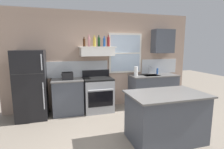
% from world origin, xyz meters
% --- Properties ---
extents(ground_plane, '(16.00, 16.00, 0.00)m').
position_xyz_m(ground_plane, '(0.00, 0.00, 0.00)').
color(ground_plane, gray).
extents(back_wall, '(5.40, 0.11, 2.70)m').
position_xyz_m(back_wall, '(0.03, 2.23, 1.35)').
color(back_wall, tan).
rests_on(back_wall, ground_plane).
extents(refrigerator, '(0.70, 0.72, 1.66)m').
position_xyz_m(refrigerator, '(-1.90, 1.84, 0.83)').
color(refrigerator, black).
rests_on(refrigerator, ground_plane).
extents(counter_left_of_stove, '(0.79, 0.63, 0.91)m').
position_xyz_m(counter_left_of_stove, '(-1.05, 1.90, 0.46)').
color(counter_left_of_stove, '#474C56').
rests_on(counter_left_of_stove, ground_plane).
extents(toaster, '(0.30, 0.20, 0.19)m').
position_xyz_m(toaster, '(-1.04, 1.87, 1.01)').
color(toaster, black).
rests_on(toaster, counter_left_of_stove).
extents(stove_range, '(0.76, 0.69, 1.09)m').
position_xyz_m(stove_range, '(-0.25, 1.86, 0.46)').
color(stove_range, '#9EA0A5').
rests_on(stove_range, ground_plane).
extents(range_hood_shelf, '(0.96, 0.52, 0.24)m').
position_xyz_m(range_hood_shelf, '(-0.25, 1.96, 1.62)').
color(range_hood_shelf, white).
extents(bottle_brown_stout, '(0.06, 0.06, 0.25)m').
position_xyz_m(bottle_brown_stout, '(-0.58, 1.94, 1.85)').
color(bottle_brown_stout, '#381E0F').
rests_on(bottle_brown_stout, range_hood_shelf).
extents(bottle_rose_pink, '(0.07, 0.07, 0.31)m').
position_xyz_m(bottle_rose_pink, '(-0.45, 1.98, 1.88)').
color(bottle_rose_pink, '#C67F84').
rests_on(bottle_rose_pink, range_hood_shelf).
extents(bottle_champagne_gold_foil, '(0.08, 0.08, 0.29)m').
position_xyz_m(bottle_champagne_gold_foil, '(-0.32, 1.93, 1.87)').
color(bottle_champagne_gold_foil, '#B29333').
rests_on(bottle_champagne_gold_foil, range_hood_shelf).
extents(bottle_dark_green_wine, '(0.07, 0.07, 0.30)m').
position_xyz_m(bottle_dark_green_wine, '(-0.18, 2.00, 1.87)').
color(bottle_dark_green_wine, '#143819').
rests_on(bottle_dark_green_wine, range_hood_shelf).
extents(bottle_blue_liqueur, '(0.07, 0.07, 0.28)m').
position_xyz_m(bottle_blue_liqueur, '(-0.05, 1.94, 1.86)').
color(bottle_blue_liqueur, '#1E478C').
rests_on(bottle_blue_liqueur, range_hood_shelf).
extents(bottle_red_label_wine, '(0.07, 0.07, 0.31)m').
position_xyz_m(bottle_red_label_wine, '(0.08, 2.00, 1.88)').
color(bottle_red_label_wine, maroon).
rests_on(bottle_red_label_wine, range_hood_shelf).
extents(counter_right_with_sink, '(1.43, 0.63, 0.91)m').
position_xyz_m(counter_right_with_sink, '(1.45, 1.90, 0.46)').
color(counter_right_with_sink, '#474C56').
rests_on(counter_right_with_sink, ground_plane).
extents(sink_faucet, '(0.03, 0.17, 0.28)m').
position_xyz_m(sink_faucet, '(1.35, 2.00, 1.08)').
color(sink_faucet, silver).
rests_on(sink_faucet, counter_right_with_sink).
extents(paper_towel_roll, '(0.11, 0.11, 0.27)m').
position_xyz_m(paper_towel_roll, '(0.87, 1.90, 1.04)').
color(paper_towel_roll, white).
rests_on(paper_towel_roll, counter_right_with_sink).
extents(dish_soap_bottle, '(0.06, 0.06, 0.18)m').
position_xyz_m(dish_soap_bottle, '(1.63, 2.00, 1.00)').
color(dish_soap_bottle, blue).
rests_on(dish_soap_bottle, counter_right_with_sink).
extents(kitchen_island, '(1.40, 0.90, 0.91)m').
position_xyz_m(kitchen_island, '(0.64, 0.01, 0.46)').
color(kitchen_island, '#474C56').
rests_on(kitchen_island, ground_plane).
extents(upper_cabinet_right, '(0.64, 0.32, 0.70)m').
position_xyz_m(upper_cabinet_right, '(1.80, 2.04, 1.90)').
color(upper_cabinet_right, '#474C56').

